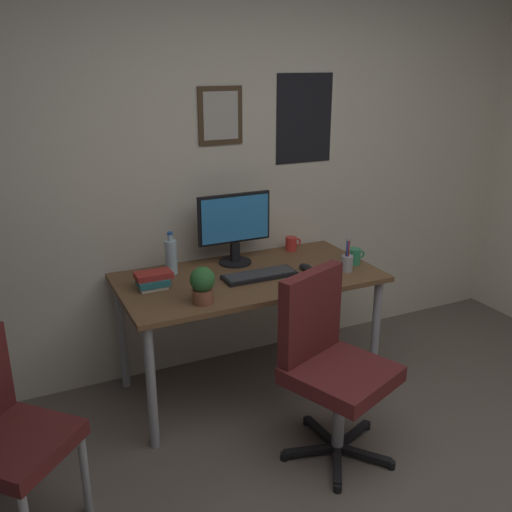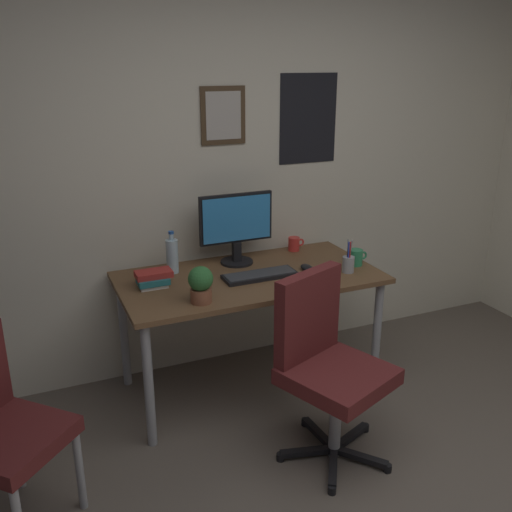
{
  "view_description": "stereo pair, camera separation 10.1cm",
  "coord_description": "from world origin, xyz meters",
  "px_view_note": "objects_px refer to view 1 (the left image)",
  "views": [
    {
      "loc": [
        -1.45,
        -1.12,
        1.93
      ],
      "look_at": [
        -0.17,
        1.59,
        0.89
      ],
      "focal_mm": 39.9,
      "sensor_mm": 36.0,
      "label": 1
    },
    {
      "loc": [
        -1.36,
        -1.16,
        1.93
      ],
      "look_at": [
        -0.17,
        1.59,
        0.89
      ],
      "focal_mm": 39.9,
      "sensor_mm": 36.0,
      "label": 2
    }
  ],
  "objects_px": {
    "office_chair": "(329,357)",
    "pen_cup": "(347,262)",
    "coffee_mug_near": "(291,243)",
    "coffee_mug_far": "(354,256)",
    "computer_mouse": "(306,267)",
    "potted_plant": "(202,284)",
    "book_stack_left": "(153,280)",
    "side_chair": "(0,428)",
    "water_bottle": "(171,256)",
    "keyboard": "(260,275)",
    "monitor": "(234,226)"
  },
  "relations": [
    {
      "from": "computer_mouse",
      "to": "pen_cup",
      "type": "xyz_separation_m",
      "value": [
        0.21,
        -0.12,
        0.04
      ]
    },
    {
      "from": "keyboard",
      "to": "pen_cup",
      "type": "distance_m",
      "value": 0.53
    },
    {
      "from": "side_chair",
      "to": "book_stack_left",
      "type": "relative_size",
      "value": 4.4
    },
    {
      "from": "side_chair",
      "to": "water_bottle",
      "type": "relative_size",
      "value": 3.47
    },
    {
      "from": "coffee_mug_near",
      "to": "potted_plant",
      "type": "distance_m",
      "value": 1.0
    },
    {
      "from": "office_chair",
      "to": "pen_cup",
      "type": "height_order",
      "value": "office_chair"
    },
    {
      "from": "monitor",
      "to": "coffee_mug_near",
      "type": "bearing_deg",
      "value": 9.74
    },
    {
      "from": "side_chair",
      "to": "book_stack_left",
      "type": "height_order",
      "value": "side_chair"
    },
    {
      "from": "office_chair",
      "to": "potted_plant",
      "type": "xyz_separation_m",
      "value": [
        -0.49,
        0.45,
        0.31
      ]
    },
    {
      "from": "monitor",
      "to": "water_bottle",
      "type": "bearing_deg",
      "value": -179.35
    },
    {
      "from": "side_chair",
      "to": "pen_cup",
      "type": "relative_size",
      "value": 4.38
    },
    {
      "from": "monitor",
      "to": "water_bottle",
      "type": "relative_size",
      "value": 1.82
    },
    {
      "from": "computer_mouse",
      "to": "book_stack_left",
      "type": "xyz_separation_m",
      "value": [
        -0.9,
        0.12,
        0.03
      ]
    },
    {
      "from": "computer_mouse",
      "to": "coffee_mug_far",
      "type": "height_order",
      "value": "coffee_mug_far"
    },
    {
      "from": "office_chair",
      "to": "coffee_mug_far",
      "type": "xyz_separation_m",
      "value": [
        0.55,
        0.61,
        0.26
      ]
    },
    {
      "from": "monitor",
      "to": "computer_mouse",
      "type": "relative_size",
      "value": 4.18
    },
    {
      "from": "pen_cup",
      "to": "computer_mouse",
      "type": "bearing_deg",
      "value": 151.34
    },
    {
      "from": "coffee_mug_near",
      "to": "book_stack_left",
      "type": "distance_m",
      "value": 1.03
    },
    {
      "from": "coffee_mug_near",
      "to": "potted_plant",
      "type": "bearing_deg",
      "value": -145.83
    },
    {
      "from": "computer_mouse",
      "to": "potted_plant",
      "type": "relative_size",
      "value": 0.56
    },
    {
      "from": "monitor",
      "to": "pen_cup",
      "type": "bearing_deg",
      "value": -37.04
    },
    {
      "from": "office_chair",
      "to": "computer_mouse",
      "type": "xyz_separation_m",
      "value": [
        0.23,
        0.64,
        0.23
      ]
    },
    {
      "from": "computer_mouse",
      "to": "potted_plant",
      "type": "distance_m",
      "value": 0.75
    },
    {
      "from": "monitor",
      "to": "potted_plant",
      "type": "xyz_separation_m",
      "value": [
        -0.39,
        -0.48,
        -0.13
      ]
    },
    {
      "from": "keyboard",
      "to": "computer_mouse",
      "type": "distance_m",
      "value": 0.3
    },
    {
      "from": "potted_plant",
      "to": "water_bottle",
      "type": "bearing_deg",
      "value": 91.96
    },
    {
      "from": "water_bottle",
      "to": "coffee_mug_far",
      "type": "relative_size",
      "value": 2.05
    },
    {
      "from": "office_chair",
      "to": "book_stack_left",
      "type": "xyz_separation_m",
      "value": [
        -0.66,
        0.76,
        0.25
      ]
    },
    {
      "from": "potted_plant",
      "to": "side_chair",
      "type": "bearing_deg",
      "value": -161.78
    },
    {
      "from": "side_chair",
      "to": "book_stack_left",
      "type": "xyz_separation_m",
      "value": [
        0.84,
        0.64,
        0.28
      ]
    },
    {
      "from": "side_chair",
      "to": "book_stack_left",
      "type": "distance_m",
      "value": 1.09
    },
    {
      "from": "side_chair",
      "to": "monitor",
      "type": "distance_m",
      "value": 1.69
    },
    {
      "from": "potted_plant",
      "to": "book_stack_left",
      "type": "xyz_separation_m",
      "value": [
        -0.17,
        0.31,
        -0.06
      ]
    },
    {
      "from": "water_bottle",
      "to": "pen_cup",
      "type": "relative_size",
      "value": 1.26
    },
    {
      "from": "office_chair",
      "to": "coffee_mug_near",
      "type": "bearing_deg",
      "value": 71.63
    },
    {
      "from": "pen_cup",
      "to": "book_stack_left",
      "type": "distance_m",
      "value": 1.13
    },
    {
      "from": "side_chair",
      "to": "coffee_mug_near",
      "type": "distance_m",
      "value": 2.06
    },
    {
      "from": "coffee_mug_near",
      "to": "coffee_mug_far",
      "type": "relative_size",
      "value": 0.91
    },
    {
      "from": "monitor",
      "to": "coffee_mug_near",
      "type": "distance_m",
      "value": 0.48
    },
    {
      "from": "water_bottle",
      "to": "computer_mouse",
      "type": "bearing_deg",
      "value": -21.49
    },
    {
      "from": "monitor",
      "to": "keyboard",
      "type": "bearing_deg",
      "value": -83.41
    },
    {
      "from": "keyboard",
      "to": "coffee_mug_near",
      "type": "relative_size",
      "value": 3.85
    },
    {
      "from": "coffee_mug_near",
      "to": "side_chair",
      "type": "bearing_deg",
      "value": -154.07
    },
    {
      "from": "coffee_mug_far",
      "to": "pen_cup",
      "type": "height_order",
      "value": "pen_cup"
    },
    {
      "from": "computer_mouse",
      "to": "potted_plant",
      "type": "xyz_separation_m",
      "value": [
        -0.72,
        -0.19,
        0.09
      ]
    },
    {
      "from": "computer_mouse",
      "to": "coffee_mug_far",
      "type": "distance_m",
      "value": 0.32
    },
    {
      "from": "computer_mouse",
      "to": "potted_plant",
      "type": "bearing_deg",
      "value": -165.25
    },
    {
      "from": "potted_plant",
      "to": "pen_cup",
      "type": "bearing_deg",
      "value": 4.56
    },
    {
      "from": "potted_plant",
      "to": "computer_mouse",
      "type": "bearing_deg",
      "value": 14.75
    },
    {
      "from": "side_chair",
      "to": "keyboard",
      "type": "height_order",
      "value": "side_chair"
    }
  ]
}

